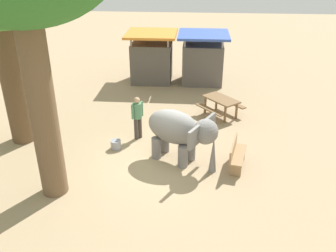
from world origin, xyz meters
The scene contains 8 objects.
ground_plane centered at (0.00, 0.00, 0.00)m, with size 60.00×60.00×0.00m, color tan.
elephant centered at (0.72, 0.26, 1.11)m, with size 2.44×2.09×1.74m.
person_handler centered at (-0.90, 1.72, 0.95)m, with size 0.38×0.39×1.62m.
wooden_bench centered at (2.51, 0.03, 0.47)m, with size 0.69×1.45×0.88m.
picnic_table_far centered at (2.22, 3.94, 0.59)m, with size 2.10×2.10×0.78m.
market_stall_orange centered at (-1.14, 8.12, 1.14)m, with size 2.50×2.50×2.52m.
market_stall_blue centered at (1.46, 8.12, 1.14)m, with size 2.50×2.50×2.52m.
feed_bucket centered at (-1.56, 0.87, 0.16)m, with size 0.36×0.36×0.32m, color gray.
Camera 1 is at (1.14, -10.09, 6.42)m, focal length 39.04 mm.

